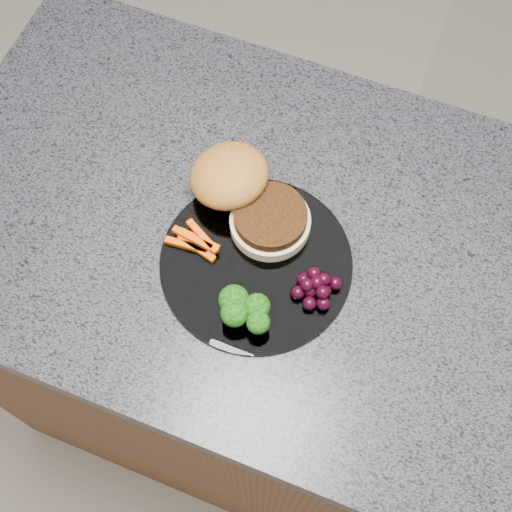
% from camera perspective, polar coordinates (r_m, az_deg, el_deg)
% --- Properties ---
extents(room, '(4.02, 4.02, 2.70)m').
position_cam_1_polar(room, '(0.60, 11.92, 17.89)').
color(room, '#A5988A').
rests_on(room, ground).
extents(island_cabinet, '(1.20, 0.60, 0.86)m').
position_cam_1_polar(island_cabinet, '(1.41, 4.81, -8.06)').
color(island_cabinet, brown).
rests_on(island_cabinet, ground).
extents(countertop, '(1.20, 0.60, 0.04)m').
position_cam_1_polar(countertop, '(0.99, 6.80, -0.66)').
color(countertop, '#494A53').
rests_on(countertop, island_cabinet).
extents(plate, '(0.26, 0.26, 0.01)m').
position_cam_1_polar(plate, '(0.96, 0.00, -0.57)').
color(plate, white).
rests_on(plate, countertop).
extents(burger, '(0.21, 0.17, 0.06)m').
position_cam_1_polar(burger, '(0.97, -1.00, 5.06)').
color(burger, beige).
rests_on(burger, plate).
extents(carrot_sticks, '(0.08, 0.05, 0.02)m').
position_cam_1_polar(carrot_sticks, '(0.96, -4.86, 1.16)').
color(carrot_sticks, '#F85404').
rests_on(carrot_sticks, plate).
extents(broccoli, '(0.07, 0.05, 0.05)m').
position_cam_1_polar(broccoli, '(0.90, -1.02, -4.24)').
color(broccoli, olive).
rests_on(broccoli, plate).
extents(grape_bunch, '(0.06, 0.06, 0.03)m').
position_cam_1_polar(grape_bunch, '(0.93, 4.84, -2.51)').
color(grape_bunch, black).
rests_on(grape_bunch, plate).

